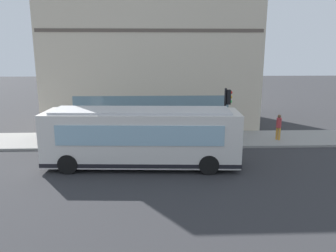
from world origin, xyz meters
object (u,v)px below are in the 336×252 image
at_px(pedestrian_walking_along_curb, 279,125).
at_px(pedestrian_by_light_pole, 42,126).
at_px(traffic_light_near_corner, 227,105).
at_px(pedestrian_near_hydrant, 112,123).
at_px(city_bus_nearside, 142,138).
at_px(pedestrian_near_building_entrance, 214,126).
at_px(fire_hydrant, 190,135).

bearing_deg(pedestrian_walking_along_curb, pedestrian_by_light_pole, 88.43).
xyz_separation_m(traffic_light_near_corner, pedestrian_near_hydrant, (1.92, 7.47, -1.46)).
distance_m(pedestrian_walking_along_curb, pedestrian_near_hydrant, 11.22).
bearing_deg(pedestrian_near_hydrant, traffic_light_near_corner, -104.45).
height_order(traffic_light_near_corner, pedestrian_walking_along_curb, traffic_light_near_corner).
xyz_separation_m(pedestrian_near_hydrant, pedestrian_by_light_pole, (-0.62, 4.53, -0.07)).
distance_m(city_bus_nearside, pedestrian_near_building_entrance, 6.79).
bearing_deg(city_bus_nearside, fire_hydrant, -34.82).
bearing_deg(pedestrian_near_building_entrance, pedestrian_by_light_pole, 90.41).
height_order(pedestrian_walking_along_curb, pedestrian_near_hydrant, pedestrian_near_hydrant).
xyz_separation_m(city_bus_nearside, pedestrian_near_hydrant, (5.40, 2.25, -0.37)).
bearing_deg(traffic_light_near_corner, fire_hydrant, 69.21).
bearing_deg(city_bus_nearside, pedestrian_by_light_pole, 54.84).
relative_size(pedestrian_near_building_entrance, pedestrian_walking_along_curb, 0.90).
bearing_deg(pedestrian_walking_along_curb, fire_hydrant, 90.35).
distance_m(pedestrian_near_building_entrance, pedestrian_walking_along_curb, 4.24).
relative_size(fire_hydrant, pedestrian_by_light_pole, 0.44).
relative_size(city_bus_nearside, traffic_light_near_corner, 2.84).
distance_m(traffic_light_near_corner, pedestrian_by_light_pole, 12.17).
bearing_deg(pedestrian_near_hydrant, fire_hydrant, -101.66).
height_order(city_bus_nearside, pedestrian_near_hydrant, city_bus_nearside).
distance_m(fire_hydrant, pedestrian_walking_along_curb, 5.95).
bearing_deg(pedestrian_near_building_entrance, traffic_light_near_corner, -159.99).
distance_m(traffic_light_near_corner, pedestrian_near_hydrant, 7.85).
relative_size(traffic_light_near_corner, pedestrian_near_hydrant, 2.01).
bearing_deg(pedestrian_near_building_entrance, pedestrian_walking_along_curb, -96.92).
relative_size(fire_hydrant, pedestrian_walking_along_curb, 0.43).
distance_m(city_bus_nearside, traffic_light_near_corner, 6.36).
bearing_deg(pedestrian_near_building_entrance, pedestrian_near_hydrant, 85.58).
xyz_separation_m(pedestrian_near_building_entrance, pedestrian_near_hydrant, (0.54, 6.96, 0.16)).
distance_m(pedestrian_near_hydrant, pedestrian_by_light_pole, 4.58).
relative_size(pedestrian_walking_along_curb, pedestrian_near_hydrant, 0.96).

